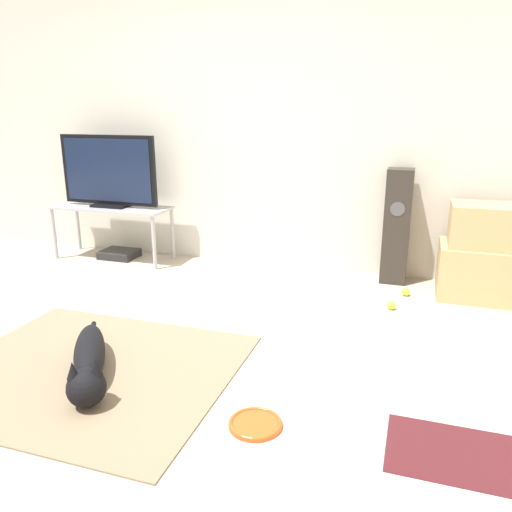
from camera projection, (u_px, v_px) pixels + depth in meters
ground_plane at (113, 351)px, 3.13m from camera, size 12.00×12.00×0.00m
wall_back at (230, 129)px, 4.68m from camera, size 8.00×0.06×2.55m
area_rug at (90, 370)px, 2.90m from camera, size 1.64×1.42×0.01m
dog at (89, 361)px, 2.77m from camera, size 0.64×0.90×0.26m
frisbee at (255, 424)px, 2.39m from camera, size 0.26×0.26×0.03m
cardboard_box_lower at (475, 271)px, 3.99m from camera, size 0.56×0.49×0.43m
cardboard_box_upper at (481, 225)px, 3.87m from camera, size 0.47×0.41×0.33m
floor_speaker at (397, 227)px, 4.26m from camera, size 0.22×0.22×0.99m
tv_stand at (112, 213)px, 4.93m from camera, size 1.18×0.43×0.53m
tv at (108, 172)px, 4.82m from camera, size 1.02×0.20×0.69m
tennis_ball_by_boxes at (406, 292)px, 4.05m from camera, size 0.07×0.07×0.07m
tennis_ball_near_speaker at (391, 305)px, 3.77m from camera, size 0.07×0.07×0.07m
game_console at (119, 254)px, 5.08m from camera, size 0.36×0.28×0.08m
door_mat at (476, 458)px, 2.17m from camera, size 0.76×0.43×0.01m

